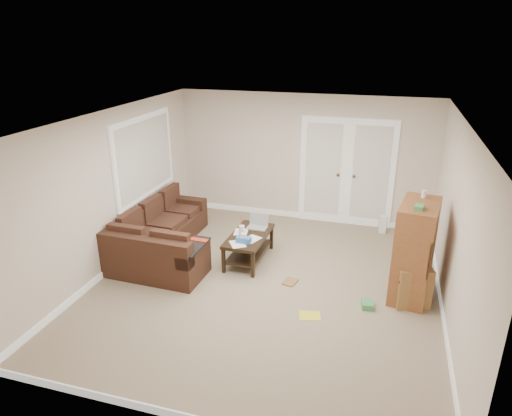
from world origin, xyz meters
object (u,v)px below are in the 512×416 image
(coffee_table, at_px, (249,246))
(side_cabinet, at_px, (411,280))
(sectional_sofa, at_px, (159,240))
(tv_armoire, at_px, (414,250))

(coffee_table, relative_size, side_cabinet, 1.19)
(sectional_sofa, relative_size, side_cabinet, 2.56)
(sectional_sofa, xyz_separation_m, coffee_table, (1.50, 0.29, -0.04))
(coffee_table, xyz_separation_m, side_cabinet, (2.54, -0.60, 0.09))
(tv_armoire, distance_m, side_cabinet, 0.42)
(tv_armoire, bearing_deg, coffee_table, -179.78)
(sectional_sofa, bearing_deg, tv_armoire, 0.60)
(coffee_table, distance_m, side_cabinet, 2.61)
(sectional_sofa, distance_m, tv_armoire, 4.06)
(coffee_table, bearing_deg, sectional_sofa, -167.57)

